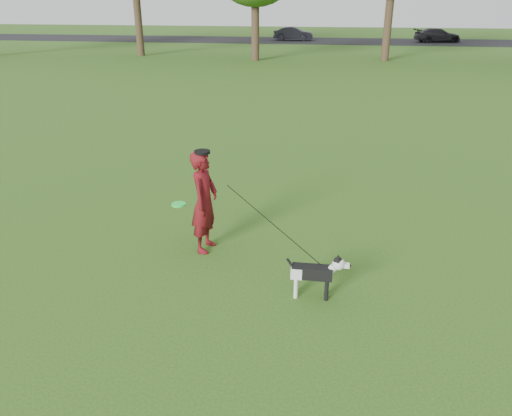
% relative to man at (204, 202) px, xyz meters
% --- Properties ---
extents(ground, '(120.00, 120.00, 0.00)m').
position_rel_man_xyz_m(ground, '(1.20, -0.60, -0.84)').
color(ground, '#285116').
rests_on(ground, ground).
extents(road, '(120.00, 7.00, 0.02)m').
position_rel_man_xyz_m(road, '(1.20, 39.40, -0.83)').
color(road, black).
rests_on(road, ground).
extents(man, '(0.48, 0.66, 1.67)m').
position_rel_man_xyz_m(man, '(0.00, 0.00, 0.00)').
color(man, '#530B0C').
rests_on(man, ground).
extents(dog, '(0.88, 0.18, 0.67)m').
position_rel_man_xyz_m(dog, '(1.84, -1.18, -0.43)').
color(dog, black).
rests_on(dog, ground).
extents(car_mid, '(3.47, 1.34, 1.13)m').
position_rel_man_xyz_m(car_mid, '(-1.50, 39.40, -0.25)').
color(car_mid, black).
rests_on(car_mid, road).
extents(car_right, '(4.12, 2.40, 1.12)m').
position_rel_man_xyz_m(car_right, '(10.78, 39.40, -0.25)').
color(car_right, '#252228').
rests_on(car_right, road).
extents(man_held_items, '(2.49, 1.30, 1.23)m').
position_rel_man_xyz_m(man_held_items, '(1.17, -0.62, -0.03)').
color(man_held_items, '#20FF45').
rests_on(man_held_items, ground).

